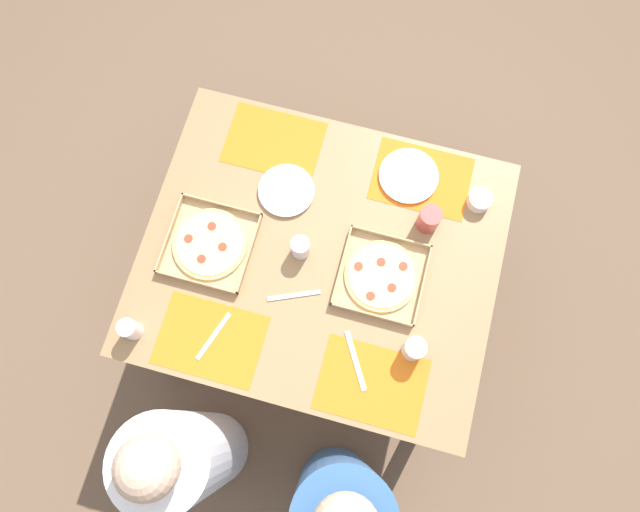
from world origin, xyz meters
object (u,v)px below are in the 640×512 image
cup_clear_right (414,349)px  condiment_bowl (480,200)px  cup_spare (429,219)px  pizza_box_edge_far (210,244)px  cup_dark (301,247)px  plate_near_right (286,191)px  plate_near_left (409,176)px  pizza_box_corner_right (381,276)px  diner_left_seat (339,500)px  diner_right_seat (189,456)px  cup_clear_left (130,329)px

cup_clear_right → condiment_bowl: 0.61m
cup_spare → condiment_bowl: cup_spare is taller
pizza_box_edge_far → cup_dark: size_ratio=3.37×
pizza_box_edge_far → plate_near_right: (-0.21, -0.27, -0.00)m
plate_near_left → cup_clear_right: 0.65m
plate_near_left → cup_dark: bearing=50.8°
cup_dark → pizza_box_corner_right: bearing=176.4°
pizza_box_corner_right → condiment_bowl: (-0.28, -0.37, 0.01)m
diner_left_seat → diner_right_seat: 0.58m
pizza_box_corner_right → condiment_bowl: size_ratio=3.48×
cup_spare → diner_right_seat: diner_right_seat is taller
cup_dark → diner_left_seat: diner_left_seat is taller
diner_right_seat → condiment_bowl: bearing=-124.7°
plate_near_left → diner_right_seat: size_ratio=0.19×
pizza_box_edge_far → plate_near_left: bearing=-144.8°
pizza_box_edge_far → plate_near_right: size_ratio=1.47×
pizza_box_corner_right → cup_spare: size_ratio=2.90×
pizza_box_edge_far → cup_spare: (-0.74, -0.28, 0.04)m
plate_near_right → cup_dark: (-0.11, 0.21, 0.04)m
cup_clear_right → cup_spare: bearing=-83.9°
pizza_box_corner_right → cup_spare: bearing=-115.7°
condiment_bowl → diner_right_seat: bearing=55.3°
cup_spare → diner_left_seat: diner_left_seat is taller
pizza_box_corner_right → plate_near_right: size_ratio=1.43×
cup_clear_right → condiment_bowl: bearing=-101.1°
cup_clear_left → pizza_box_corner_right: bearing=-152.1°
plate_near_left → diner_left_seat: size_ratio=0.19×
cup_clear_right → pizza_box_edge_far: bearing=-12.9°
pizza_box_corner_right → plate_near_right: pizza_box_corner_right is taller
cup_spare → condiment_bowl: size_ratio=1.20×
plate_near_right → cup_dark: 0.24m
pizza_box_corner_right → diner_left_seat: diner_left_seat is taller
pizza_box_corner_right → cup_dark: size_ratio=3.29×
cup_spare → cup_clear_right: 0.47m
pizza_box_edge_far → cup_spare: bearing=-159.0°
pizza_box_corner_right → cup_clear_left: bearing=27.9°
plate_near_right → cup_spare: (-0.53, -0.01, 0.04)m
pizza_box_corner_right → cup_clear_right: bearing=125.9°
pizza_box_edge_far → diner_right_seat: (-0.11, 0.74, -0.27)m
diner_left_seat → plate_near_right: bearing=-64.9°
plate_near_right → pizza_box_corner_right: bearing=151.6°
diner_right_seat → cup_dark: bearing=-105.1°
cup_clear_left → diner_left_seat: diner_left_seat is taller
plate_near_left → diner_right_seat: diner_right_seat is taller
pizza_box_edge_far → cup_clear_left: size_ratio=3.15×
cup_clear_left → plate_near_left: bearing=-134.2°
cup_dark → diner_right_seat: bearing=74.9°
cup_clear_left → diner_left_seat: size_ratio=0.08×
plate_near_right → cup_clear_right: (-0.58, 0.45, 0.04)m
cup_spare → diner_left_seat: 1.06m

